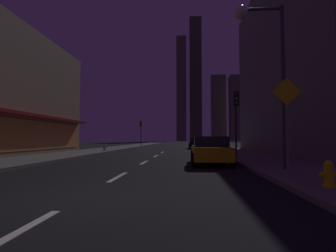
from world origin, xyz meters
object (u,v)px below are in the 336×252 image
(fire_hydrant_yellow_near, at_px, (329,174))
(car_parked_near, at_px, (210,150))
(traffic_light_far_left, at_px, (141,128))
(pedestrian_crossing_sign, at_px, (287,117))
(fire_hydrant_far_left, at_px, (105,147))
(car_parked_far, at_px, (196,143))
(street_lamp_right, at_px, (261,45))
(traffic_light_near_right, at_px, (236,109))

(fire_hydrant_yellow_near, bearing_deg, car_parked_near, 109.14)
(traffic_light_far_left, height_order, pedestrian_crossing_sign, traffic_light_far_left)
(fire_hydrant_far_left, height_order, pedestrian_crossing_sign, pedestrian_crossing_sign)
(car_parked_far, distance_m, fire_hydrant_yellow_near, 27.22)
(traffic_light_far_left, bearing_deg, fire_hydrant_far_left, -91.32)
(traffic_light_far_left, xyz_separation_m, street_lamp_right, (10.88, -31.90, 1.87))
(pedestrian_crossing_sign, bearing_deg, traffic_light_far_left, 108.23)
(car_parked_near, distance_m, fire_hydrant_yellow_near, 7.02)
(fire_hydrant_yellow_near, bearing_deg, fire_hydrant_far_left, 123.21)
(street_lamp_right, bearing_deg, fire_hydrant_far_left, 127.87)
(car_parked_near, bearing_deg, fire_hydrant_yellow_near, -70.86)
(car_parked_far, xyz_separation_m, pedestrian_crossing_sign, (2.00, -25.41, 1.28))
(fire_hydrant_yellow_near, distance_m, fire_hydrant_far_left, 21.55)
(car_parked_far, bearing_deg, traffic_light_near_right, -83.87)
(traffic_light_near_right, xyz_separation_m, pedestrian_crossing_sign, (0.10, -7.72, -1.18))
(traffic_light_far_left, bearing_deg, fire_hydrant_yellow_near, -72.16)
(street_lamp_right, bearing_deg, fire_hydrant_yellow_near, -81.60)
(fire_hydrant_yellow_near, relative_size, traffic_light_far_left, 0.16)
(fire_hydrant_yellow_near, distance_m, pedestrian_crossing_sign, 2.34)
(fire_hydrant_yellow_near, relative_size, pedestrian_crossing_sign, 0.21)
(traffic_light_near_right, relative_size, street_lamp_right, 0.64)
(car_parked_far, xyz_separation_m, fire_hydrant_yellow_near, (2.30, -27.13, -0.29))
(fire_hydrant_yellow_near, relative_size, fire_hydrant_far_left, 1.00)
(car_parked_far, bearing_deg, traffic_light_far_left, 137.66)
(fire_hydrant_yellow_near, relative_size, traffic_light_near_right, 0.16)
(fire_hydrant_yellow_near, distance_m, street_lamp_right, 5.83)
(fire_hydrant_far_left, bearing_deg, traffic_light_far_left, 88.68)
(car_parked_far, bearing_deg, car_parked_near, -90.00)
(car_parked_near, height_order, pedestrian_crossing_sign, pedestrian_crossing_sign)
(street_lamp_right, bearing_deg, traffic_light_far_left, 108.84)
(car_parked_far, relative_size, traffic_light_far_left, 1.01)
(car_parked_near, xyz_separation_m, fire_hydrant_yellow_near, (2.30, -6.63, -0.29))
(fire_hydrant_far_left, xyz_separation_m, pedestrian_crossing_sign, (11.50, -16.31, 1.56))
(traffic_light_far_left, xyz_separation_m, pedestrian_crossing_sign, (11.10, -33.70, -1.18))
(pedestrian_crossing_sign, bearing_deg, traffic_light_near_right, 90.74)
(car_parked_far, xyz_separation_m, traffic_light_far_left, (-9.10, 8.29, 2.45))
(street_lamp_right, distance_m, pedestrian_crossing_sign, 3.55)
(fire_hydrant_yellow_near, bearing_deg, street_lamp_right, 98.40)
(car_parked_near, bearing_deg, traffic_light_far_left, 107.54)
(car_parked_near, relative_size, fire_hydrant_yellow_near, 6.48)
(car_parked_near, xyz_separation_m, traffic_light_near_right, (1.90, 2.81, 2.45))
(fire_hydrant_yellow_near, distance_m, traffic_light_near_right, 9.83)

